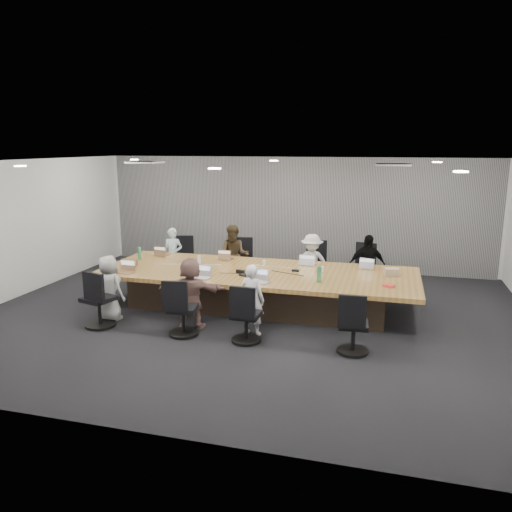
% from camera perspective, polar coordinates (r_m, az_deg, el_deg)
% --- Properties ---
extents(floor, '(10.00, 8.00, 0.00)m').
position_cam_1_polar(floor, '(9.29, -0.65, -6.86)').
color(floor, black).
rests_on(floor, ground).
extents(ceiling, '(10.00, 8.00, 0.00)m').
position_cam_1_polar(ceiling, '(8.76, -0.70, 10.68)').
color(ceiling, white).
rests_on(ceiling, wall_back).
extents(wall_back, '(10.00, 0.00, 2.80)m').
position_cam_1_polar(wall_back, '(12.76, 4.26, 4.93)').
color(wall_back, silver).
rests_on(wall_back, ground).
extents(wall_front, '(10.00, 0.00, 2.80)m').
position_cam_1_polar(wall_front, '(5.31, -12.65, -6.30)').
color(wall_front, silver).
rests_on(wall_front, ground).
extents(wall_left, '(0.00, 8.00, 2.80)m').
position_cam_1_polar(wall_left, '(11.34, -25.81, 2.75)').
color(wall_left, silver).
rests_on(wall_left, ground).
extents(curtain, '(9.80, 0.04, 2.80)m').
position_cam_1_polar(curtain, '(12.68, 4.19, 4.89)').
color(curtain, gray).
rests_on(curtain, ground).
extents(conference_table, '(6.00, 2.20, 0.74)m').
position_cam_1_polar(conference_table, '(9.62, 0.16, -3.65)').
color(conference_table, '#35271C').
rests_on(conference_table, ground).
extents(chair_0, '(0.64, 0.64, 0.76)m').
position_cam_1_polar(chair_0, '(11.95, -8.73, -0.66)').
color(chair_0, black).
rests_on(chair_0, ground).
extents(chair_1, '(0.63, 0.63, 0.82)m').
position_cam_1_polar(chair_1, '(11.44, -1.94, -0.98)').
color(chair_1, black).
rests_on(chair_1, ground).
extents(chair_2, '(0.61, 0.61, 0.85)m').
position_cam_1_polar(chair_2, '(11.06, 6.64, -1.45)').
color(chair_2, black).
rests_on(chair_2, ground).
extents(chair_3, '(0.69, 0.69, 0.84)m').
position_cam_1_polar(chair_3, '(10.96, 12.59, -1.83)').
color(chair_3, black).
rests_on(chair_3, ground).
extents(chair_4, '(0.69, 0.69, 0.83)m').
position_cam_1_polar(chair_4, '(9.06, -17.50, -5.18)').
color(chair_4, black).
rests_on(chair_4, ground).
extents(chair_5, '(0.60, 0.60, 0.77)m').
position_cam_1_polar(chair_5, '(8.35, -8.34, -6.45)').
color(chair_5, black).
rests_on(chair_5, ground).
extents(chair_6, '(0.52, 0.52, 0.75)m').
position_cam_1_polar(chair_6, '(8.00, -1.12, -7.26)').
color(chair_6, black).
rests_on(chair_6, ground).
extents(chair_7, '(0.54, 0.54, 0.75)m').
position_cam_1_polar(chair_7, '(7.73, 11.07, -8.22)').
color(chair_7, black).
rests_on(chair_7, ground).
extents(person_0, '(0.47, 0.33, 1.24)m').
position_cam_1_polar(person_0, '(11.59, -9.47, 0.11)').
color(person_0, silver).
rests_on(person_0, ground).
extents(laptop_0, '(0.35, 0.28, 0.02)m').
position_cam_1_polar(laptop_0, '(11.08, -10.67, 0.16)').
color(laptop_0, '#8C6647').
rests_on(laptop_0, conference_table).
extents(person_1, '(0.76, 0.65, 1.38)m').
position_cam_1_polar(person_1, '(11.05, -2.49, 0.01)').
color(person_1, '#3A2E1D').
rests_on(person_1, ground).
extents(laptop_1, '(0.29, 0.21, 0.02)m').
position_cam_1_polar(laptop_1, '(10.53, -3.40, -0.29)').
color(laptop_1, '#8C6647').
rests_on(laptop_1, conference_table).
extents(person_2, '(0.84, 0.53, 1.25)m').
position_cam_1_polar(person_2, '(10.68, 6.38, -0.84)').
color(person_2, silver).
rests_on(person_2, ground).
extents(laptop_2, '(0.35, 0.25, 0.02)m').
position_cam_1_polar(laptop_2, '(10.12, 5.91, -0.86)').
color(laptop_2, '#B2B2B7').
rests_on(laptop_2, conference_table).
extents(person_3, '(0.82, 0.49, 1.30)m').
position_cam_1_polar(person_3, '(10.56, 12.56, -1.07)').
color(person_3, black).
rests_on(person_3, ground).
extents(laptop_3, '(0.31, 0.24, 0.02)m').
position_cam_1_polar(laptop_3, '(10.01, 12.42, -1.25)').
color(laptop_3, '#B2B2B7').
rests_on(laptop_3, conference_table).
extents(person_4, '(0.65, 0.50, 1.18)m').
position_cam_1_polar(person_4, '(9.29, -16.41, -3.54)').
color(person_4, '#9F9F9F').
rests_on(person_4, ground).
extents(laptop_4, '(0.33, 0.23, 0.02)m').
position_cam_1_polar(laptop_4, '(9.71, -14.79, -1.80)').
color(laptop_4, '#8C6647').
rests_on(laptop_4, conference_table).
extents(person_5, '(1.21, 0.61, 1.25)m').
position_cam_1_polar(person_5, '(8.59, -7.47, -4.20)').
color(person_5, '#7C5852').
rests_on(person_5, ground).
extents(laptop_5, '(0.31, 0.24, 0.02)m').
position_cam_1_polar(laptop_5, '(9.04, -6.15, -2.50)').
color(laptop_5, '#B2B2B7').
rests_on(laptop_5, conference_table).
extents(person_6, '(0.49, 0.38, 1.20)m').
position_cam_1_polar(person_6, '(8.25, -0.44, -4.99)').
color(person_6, silver).
rests_on(person_6, ground).
extents(laptop_6, '(0.33, 0.26, 0.02)m').
position_cam_1_polar(laptop_6, '(8.71, 0.53, -3.00)').
color(laptop_6, '#B2B2B7').
rests_on(laptop_6, conference_table).
extents(bottle_green_left, '(0.09, 0.09, 0.26)m').
position_cam_1_polar(bottle_green_left, '(10.75, -13.18, 0.31)').
color(bottle_green_left, '#307B4A').
rests_on(bottle_green_left, conference_table).
extents(bottle_green_right, '(0.09, 0.09, 0.28)m').
position_cam_1_polar(bottle_green_right, '(8.79, 7.23, -2.09)').
color(bottle_green_right, '#307B4A').
rests_on(bottle_green_right, conference_table).
extents(bottle_clear, '(0.08, 0.08, 0.23)m').
position_cam_1_polar(bottle_clear, '(9.90, -6.53, -0.56)').
color(bottle_clear, silver).
rests_on(bottle_clear, conference_table).
extents(cup_white_far, '(0.09, 0.09, 0.09)m').
position_cam_1_polar(cup_white_far, '(9.99, 0.94, -0.76)').
color(cup_white_far, white).
rests_on(cup_white_far, conference_table).
extents(cup_white_near, '(0.10, 0.10, 0.11)m').
position_cam_1_polar(cup_white_near, '(9.50, 7.53, -1.52)').
color(cup_white_near, white).
rests_on(cup_white_near, conference_table).
extents(mug_brown, '(0.11, 0.11, 0.11)m').
position_cam_1_polar(mug_brown, '(10.22, -13.64, -0.76)').
color(mug_brown, brown).
rests_on(mug_brown, conference_table).
extents(mic_left, '(0.19, 0.16, 0.03)m').
position_cam_1_polar(mic_left, '(9.15, -1.36, -2.19)').
color(mic_left, black).
rests_on(mic_left, conference_table).
extents(mic_right, '(0.14, 0.10, 0.03)m').
position_cam_1_polar(mic_right, '(9.52, 4.54, -1.66)').
color(mic_right, black).
rests_on(mic_right, conference_table).
extents(stapler, '(0.18, 0.09, 0.07)m').
position_cam_1_polar(stapler, '(9.34, -1.80, -1.79)').
color(stapler, black).
rests_on(stapler, conference_table).
extents(canvas_bag, '(0.29, 0.23, 0.14)m').
position_cam_1_polar(canvas_bag, '(9.49, 15.23, -1.78)').
color(canvas_bag, tan).
rests_on(canvas_bag, conference_table).
extents(snack_packet, '(0.21, 0.19, 0.04)m').
position_cam_1_polar(snack_packet, '(8.76, 14.94, -3.29)').
color(snack_packet, red).
rests_on(snack_packet, conference_table).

